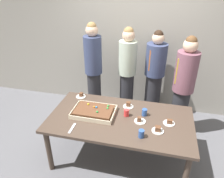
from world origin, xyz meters
name	(u,v)px	position (x,y,z in m)	size (l,w,h in m)	color
ground_plane	(119,157)	(0.00, 0.00, 0.00)	(12.00, 12.00, 0.00)	#5B5B60
interior_back_panel	(139,33)	(0.00, 1.60, 1.50)	(8.00, 0.12, 3.00)	#9E998E
party_table	(120,122)	(0.00, 0.00, 0.65)	(1.94, 1.04, 0.72)	#47382D
sheet_cake	(94,111)	(-0.38, 0.02, 0.76)	(0.59, 0.41, 0.10)	beige
plated_slice_near_left	(81,96)	(-0.72, 0.41, 0.74)	(0.15, 0.15, 0.07)	white
plated_slice_near_right	(158,130)	(0.51, -0.16, 0.75)	(0.15, 0.15, 0.07)	white
plated_slice_far_left	(128,105)	(0.06, 0.30, 0.75)	(0.15, 0.15, 0.07)	white
plated_slice_far_right	(140,120)	(0.27, -0.02, 0.74)	(0.15, 0.15, 0.07)	white
plated_slice_center_front	(169,122)	(0.65, 0.03, 0.74)	(0.15, 0.15, 0.06)	white
drink_cup_nearest	(141,134)	(0.32, -0.31, 0.77)	(0.07, 0.07, 0.10)	#2D5199
drink_cup_middle	(144,112)	(0.31, 0.14, 0.77)	(0.07, 0.07, 0.10)	#2D5199
drink_cup_far_end	(126,113)	(0.07, 0.07, 0.77)	(0.07, 0.07, 0.10)	red
cake_server_utensil	(72,128)	(-0.55, -0.36, 0.73)	(0.03, 0.20, 0.01)	silver
person_serving_front	(94,71)	(-0.68, 0.95, 0.95)	(0.30, 0.30, 1.79)	#28282D
person_green_shirt_behind	(127,73)	(-0.11, 1.12, 0.90)	(0.31, 0.31, 1.70)	#28282D
person_striped_tie_right	(183,87)	(0.84, 0.84, 0.88)	(0.33, 0.33, 1.69)	#28282D
person_far_right_suit	(154,75)	(0.36, 1.24, 0.85)	(0.36, 0.36, 1.65)	#28282D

